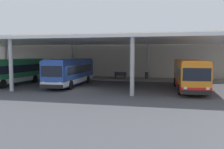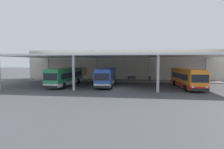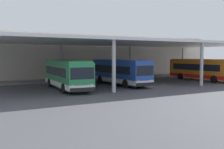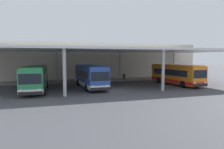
{
  "view_description": "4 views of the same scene",
  "coord_description": "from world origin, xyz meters",
  "px_view_note": "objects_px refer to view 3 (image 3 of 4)",
  "views": [
    {
      "loc": [
        9.55,
        -24.68,
        3.73
      ],
      "look_at": [
        3.16,
        2.38,
        1.49
      ],
      "focal_mm": 40.14,
      "sensor_mm": 36.0,
      "label": 1
    },
    {
      "loc": [
        2.98,
        -27.61,
        4.28
      ],
      "look_at": [
        -1.2,
        3.85,
        2.01
      ],
      "focal_mm": 28.04,
      "sensor_mm": 36.0,
      "label": 2
    },
    {
      "loc": [
        -19.2,
        -25.52,
        3.7
      ],
      "look_at": [
        -3.78,
        2.15,
        1.43
      ],
      "focal_mm": 42.68,
      "sensor_mm": 36.0,
      "label": 3
    },
    {
      "loc": [
        -8.19,
        -26.09,
        4.24
      ],
      "look_at": [
        1.71,
        4.99,
        1.65
      ],
      "focal_mm": 33.79,
      "sensor_mm": 36.0,
      "label": 4
    }
  ],
  "objects_px": {
    "bus_middle_bay": "(201,69)",
    "trash_bin": "(137,73)",
    "bus_nearest_bay": "(67,74)",
    "bus_second_bay": "(120,72)",
    "banner_sign": "(53,68)",
    "bench_waiting": "(115,74)"
  },
  "relations": [
    {
      "from": "bench_waiting",
      "to": "bus_second_bay",
      "type": "bearing_deg",
      "value": -116.51
    },
    {
      "from": "bus_second_bay",
      "to": "trash_bin",
      "type": "distance_m",
      "value": 11.68
    },
    {
      "from": "bench_waiting",
      "to": "trash_bin",
      "type": "xyz_separation_m",
      "value": [
        3.97,
        -0.47,
        0.01
      ]
    },
    {
      "from": "bus_nearest_bay",
      "to": "bus_middle_bay",
      "type": "height_order",
      "value": "same"
    },
    {
      "from": "bus_second_bay",
      "to": "bus_middle_bay",
      "type": "xyz_separation_m",
      "value": [
        13.54,
        -0.83,
        0.0
      ]
    },
    {
      "from": "bus_middle_bay",
      "to": "trash_bin",
      "type": "xyz_separation_m",
      "value": [
        -5.25,
        9.01,
        -0.98
      ]
    },
    {
      "from": "bench_waiting",
      "to": "trash_bin",
      "type": "distance_m",
      "value": 4.0
    },
    {
      "from": "bus_nearest_bay",
      "to": "banner_sign",
      "type": "height_order",
      "value": "banner_sign"
    },
    {
      "from": "banner_sign",
      "to": "bus_nearest_bay",
      "type": "bearing_deg",
      "value": -96.91
    },
    {
      "from": "bench_waiting",
      "to": "trash_bin",
      "type": "height_order",
      "value": "trash_bin"
    },
    {
      "from": "bus_nearest_bay",
      "to": "trash_bin",
      "type": "bearing_deg",
      "value": 30.13
    },
    {
      "from": "bus_nearest_bay",
      "to": "bus_second_bay",
      "type": "bearing_deg",
      "value": 6.72
    },
    {
      "from": "bus_middle_bay",
      "to": "banner_sign",
      "type": "xyz_separation_m",
      "value": [
        -19.77,
        8.6,
        0.32
      ]
    },
    {
      "from": "bus_middle_bay",
      "to": "bench_waiting",
      "type": "relative_size",
      "value": 5.91
    },
    {
      "from": "bus_second_bay",
      "to": "trash_bin",
      "type": "height_order",
      "value": "bus_second_bay"
    },
    {
      "from": "bus_nearest_bay",
      "to": "bus_middle_bay",
      "type": "distance_m",
      "value": 20.82
    },
    {
      "from": "banner_sign",
      "to": "trash_bin",
      "type": "bearing_deg",
      "value": 1.62
    },
    {
      "from": "bus_second_bay",
      "to": "banner_sign",
      "type": "relative_size",
      "value": 3.31
    },
    {
      "from": "bus_nearest_bay",
      "to": "trash_bin",
      "type": "relative_size",
      "value": 10.87
    },
    {
      "from": "trash_bin",
      "to": "bus_nearest_bay",
      "type": "bearing_deg",
      "value": -149.87
    },
    {
      "from": "bus_second_bay",
      "to": "trash_bin",
      "type": "xyz_separation_m",
      "value": [
        8.28,
        8.18,
        -0.98
      ]
    },
    {
      "from": "bus_second_bay",
      "to": "bench_waiting",
      "type": "relative_size",
      "value": 5.88
    }
  ]
}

